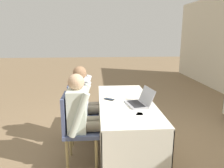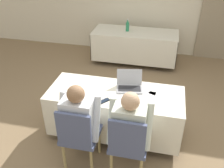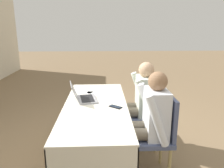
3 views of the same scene
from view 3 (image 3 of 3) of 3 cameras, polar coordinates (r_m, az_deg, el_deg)
ground_plane at (r=2.92m, az=-4.04°, el=-18.83°), size 24.00×24.00×0.00m
conference_table_near at (r=2.65m, az=-4.25°, el=-8.96°), size 1.84×0.74×0.72m
laptop at (r=2.74m, az=-7.47°, el=-3.36°), size 0.40×0.37×0.22m
cell_phone at (r=2.50m, az=0.92°, el=-5.99°), size 0.15×0.16×0.01m
paper_beside_laptop at (r=2.99m, az=-3.87°, el=-2.56°), size 0.23×0.31×0.00m
paper_centre_table at (r=2.69m, az=-3.34°, el=-4.59°), size 0.23×0.31×0.00m
paper_left_edge at (r=3.15m, az=-7.19°, el=-1.69°), size 0.31×0.36×0.00m
chair_near_left at (r=2.47m, az=11.78°, el=-12.14°), size 0.44×0.44×0.92m
chair_near_right at (r=3.00m, az=9.03°, el=-6.98°), size 0.44×0.44×0.92m
person_checkered_shirt at (r=2.38m, az=9.52°, el=-8.86°), size 0.50×0.52×1.18m
person_white_shirt at (r=2.92m, az=7.15°, el=-4.14°), size 0.50×0.52×1.18m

